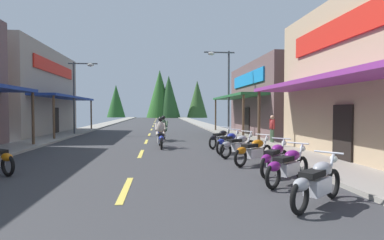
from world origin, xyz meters
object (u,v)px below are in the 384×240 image
(motorcycle_parked_right_1, at_px, (288,165))
(rider_cruising_trailing, at_px, (163,130))
(motorcycle_parked_right_2, at_px, (275,158))
(motorcycle_parked_right_0, at_px, (317,182))
(motorcycle_parked_right_6, at_px, (221,138))
(rider_cruising_lead, at_px, (161,135))
(motorcycle_parked_right_3, at_px, (254,151))
(motorcycle_parked_right_4, at_px, (238,145))
(streetlamp_right, at_px, (224,81))
(streetlamp_left, at_px, (79,87))
(pedestrian_waiting, at_px, (272,127))
(motorcycle_parked_right_5, at_px, (229,142))

(motorcycle_parked_right_1, distance_m, rider_cruising_trailing, 11.75)
(motorcycle_parked_right_2, bearing_deg, motorcycle_parked_right_0, -144.22)
(motorcycle_parked_right_1, relative_size, motorcycle_parked_right_6, 1.08)
(motorcycle_parked_right_6, distance_m, rider_cruising_lead, 3.05)
(motorcycle_parked_right_0, distance_m, motorcycle_parked_right_1, 1.75)
(motorcycle_parked_right_3, distance_m, motorcycle_parked_right_4, 1.74)
(streetlamp_right, height_order, motorcycle_parked_right_3, streetlamp_right)
(streetlamp_left, xyz_separation_m, rider_cruising_trailing, (6.33, -4.86, -3.02))
(streetlamp_left, height_order, motorcycle_parked_right_0, streetlamp_left)
(motorcycle_parked_right_0, relative_size, motorcycle_parked_right_3, 0.98)
(streetlamp_right, relative_size, rider_cruising_lead, 2.82)
(streetlamp_right, relative_size, motorcycle_parked_right_3, 3.37)
(streetlamp_left, bearing_deg, motorcycle_parked_right_1, -59.95)
(streetlamp_right, bearing_deg, motorcycle_parked_right_4, -98.48)
(streetlamp_right, height_order, motorcycle_parked_right_1, streetlamp_right)
(streetlamp_left, bearing_deg, pedestrian_waiting, -31.13)
(motorcycle_parked_right_1, height_order, motorcycle_parked_right_2, same)
(motorcycle_parked_right_0, relative_size, motorcycle_parked_right_4, 0.95)
(motorcycle_parked_right_4, height_order, rider_cruising_trailing, rider_cruising_trailing)
(motorcycle_parked_right_0, bearing_deg, pedestrian_waiting, 35.81)
(motorcycle_parked_right_6, relative_size, rider_cruising_trailing, 0.76)
(motorcycle_parked_right_3, xyz_separation_m, motorcycle_parked_right_6, (-0.20, 4.76, 0.00))
(motorcycle_parked_right_5, relative_size, rider_cruising_lead, 0.76)
(streetlamp_left, bearing_deg, motorcycle_parked_right_0, -62.84)
(streetlamp_left, distance_m, motorcycle_parked_right_2, 18.02)
(motorcycle_parked_right_2, height_order, motorcycle_parked_right_5, same)
(motorcycle_parked_right_0, bearing_deg, streetlamp_left, 79.57)
(motorcycle_parked_right_0, height_order, pedestrian_waiting, pedestrian_waiting)
(streetlamp_right, distance_m, pedestrian_waiting, 5.83)
(motorcycle_parked_right_4, relative_size, rider_cruising_trailing, 0.87)
(motorcycle_parked_right_0, distance_m, motorcycle_parked_right_3, 4.55)
(motorcycle_parked_right_2, xyz_separation_m, motorcycle_parked_right_5, (-0.35, 4.50, 0.00))
(motorcycle_parked_right_0, bearing_deg, rider_cruising_lead, 70.17)
(streetlamp_right, bearing_deg, motorcycle_parked_right_2, -95.09)
(motorcycle_parked_right_1, distance_m, motorcycle_parked_right_6, 7.57)
(streetlamp_left, distance_m, rider_cruising_lead, 10.82)
(rider_cruising_lead, xyz_separation_m, rider_cruising_trailing, (0.18, 3.53, 0.00))
(motorcycle_parked_right_0, xyz_separation_m, motorcycle_parked_right_3, (0.17, 4.55, 0.00))
(streetlamp_right, height_order, motorcycle_parked_right_0, streetlamp_right)
(motorcycle_parked_right_5, distance_m, motorcycle_parked_right_6, 1.84)
(streetlamp_right, xyz_separation_m, rider_cruising_lead, (-4.46, -5.61, -3.30))
(motorcycle_parked_right_4, distance_m, pedestrian_waiting, 5.22)
(motorcycle_parked_right_0, distance_m, rider_cruising_lead, 10.04)
(streetlamp_right, distance_m, motorcycle_parked_right_2, 12.72)
(motorcycle_parked_right_6, bearing_deg, streetlamp_left, 90.24)
(motorcycle_parked_right_3, bearing_deg, rider_cruising_trailing, 73.87)
(motorcycle_parked_right_0, distance_m, motorcycle_parked_right_4, 6.28)
(motorcycle_parked_right_2, height_order, pedestrian_waiting, pedestrian_waiting)
(streetlamp_right, bearing_deg, rider_cruising_trailing, -154.09)
(motorcycle_parked_right_4, distance_m, motorcycle_parked_right_6, 3.03)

